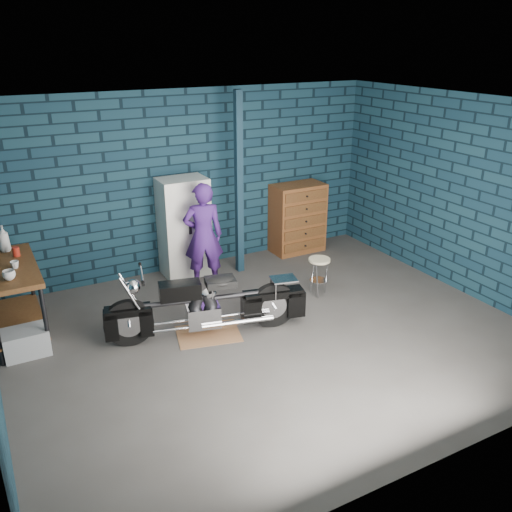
{
  "coord_description": "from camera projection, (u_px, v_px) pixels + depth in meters",
  "views": [
    {
      "loc": [
        -2.86,
        -4.97,
        3.38
      ],
      "look_at": [
        -0.05,
        0.3,
        0.94
      ],
      "focal_mm": 38.0,
      "sensor_mm": 36.0,
      "label": 1
    }
  ],
  "objects": [
    {
      "name": "storage_bin",
      "position": [
        26.0,
        342.0,
        6.14
      ],
      "size": [
        0.49,
        0.35,
        0.3
      ],
      "primitive_type": "cube",
      "color": "gray",
      "rests_on": "ground"
    },
    {
      "name": "drip_mat",
      "position": [
        208.0,
        334.0,
        6.61
      ],
      "size": [
        0.86,
        0.72,
        0.01
      ],
      "primitive_type": "cube",
      "rotation": [
        0.0,
        0.0,
        -0.23
      ],
      "color": "brown",
      "rests_on": "ground"
    },
    {
      "name": "bottle",
      "position": [
        4.0,
        239.0,
        6.62
      ],
      "size": [
        0.14,
        0.14,
        0.33
      ],
      "primitive_type": "imported",
      "rotation": [
        0.0,
        0.0,
        -0.08
      ],
      "color": "gray",
      "rests_on": "workbench"
    },
    {
      "name": "cup_a",
      "position": [
        9.0,
        275.0,
        5.89
      ],
      "size": [
        0.16,
        0.16,
        0.11
      ],
      "primitive_type": "imported",
      "rotation": [
        0.0,
        0.0,
        -0.16
      ],
      "color": "#BDB38F",
      "rests_on": "workbench"
    },
    {
      "name": "tool_chest",
      "position": [
        298.0,
        218.0,
        8.96
      ],
      "size": [
        0.86,
        0.48,
        1.15
      ],
      "primitive_type": "cube",
      "color": "brown",
      "rests_on": "ground"
    },
    {
      "name": "person",
      "position": [
        203.0,
        236.0,
        7.62
      ],
      "size": [
        0.63,
        0.49,
        1.53
      ],
      "primitive_type": "imported",
      "rotation": [
        0.0,
        0.0,
        2.89
      ],
      "color": "#451F75",
      "rests_on": "ground"
    },
    {
      "name": "motorcycle",
      "position": [
        207.0,
        301.0,
        6.44
      ],
      "size": [
        2.14,
        1.02,
        0.91
      ],
      "primitive_type": null,
      "rotation": [
        0.0,
        0.0,
        -0.23
      ],
      "color": "black",
      "rests_on": "ground"
    },
    {
      "name": "cup_b",
      "position": [
        15.0,
        265.0,
        6.18
      ],
      "size": [
        0.1,
        0.1,
        0.09
      ],
      "primitive_type": "imported",
      "rotation": [
        0.0,
        0.0,
        0.05
      ],
      "color": "#BDB38F",
      "rests_on": "workbench"
    },
    {
      "name": "workbench",
      "position": [
        15.0,
        301.0,
        6.43
      ],
      "size": [
        0.6,
        1.4,
        0.91
      ],
      "primitive_type": "cube",
      "color": "brown",
      "rests_on": "ground"
    },
    {
      "name": "room_walls",
      "position": [
        249.0,
        172.0,
        6.32
      ],
      "size": [
        6.02,
        5.01,
        2.71
      ],
      "color": "#102938",
      "rests_on": "ground"
    },
    {
      "name": "locker",
      "position": [
        184.0,
        227.0,
        8.03
      ],
      "size": [
        0.69,
        0.49,
        1.48
      ],
      "primitive_type": "cube",
      "color": "silver",
      "rests_on": "ground"
    },
    {
      "name": "shop_stool",
      "position": [
        319.0,
        277.0,
        7.52
      ],
      "size": [
        0.36,
        0.36,
        0.54
      ],
      "primitive_type": null,
      "rotation": [
        0.0,
        0.0,
        -0.25
      ],
      "color": "#BDB38F",
      "rests_on": "ground"
    },
    {
      "name": "mug_red",
      "position": [
        16.0,
        252.0,
        6.52
      ],
      "size": [
        0.09,
        0.09,
        0.11
      ],
      "primitive_type": "cylinder",
      "rotation": [
        0.0,
        0.0,
        -0.02
      ],
      "color": "#A12215",
      "rests_on": "workbench"
    },
    {
      "name": "support_post",
      "position": [
        239.0,
        185.0,
        7.91
      ],
      "size": [
        0.1,
        0.1,
        2.7
      ],
      "primitive_type": "cube",
      "color": "#112736",
      "rests_on": "ground"
    },
    {
      "name": "ground",
      "position": [
        271.0,
        335.0,
        6.58
      ],
      "size": [
        6.0,
        6.0,
        0.0
      ],
      "primitive_type": "plane",
      "color": "#464442",
      "rests_on": "ground"
    }
  ]
}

